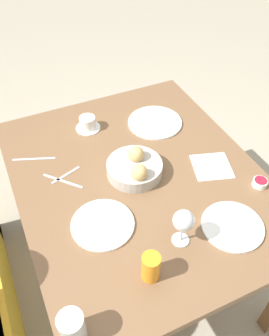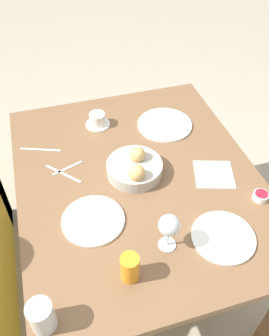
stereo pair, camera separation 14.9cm
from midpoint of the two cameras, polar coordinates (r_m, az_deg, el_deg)
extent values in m
plane|color=#A89E89|center=(2.11, 2.55, -15.74)|extent=(10.00, 10.00, 0.00)
cube|color=brown|center=(1.52, 3.42, -1.98)|extent=(1.23, 1.01, 0.03)
cube|color=brown|center=(2.29, 9.17, 3.92)|extent=(0.06, 0.06, 0.72)
cube|color=brown|center=(2.13, -13.73, -0.69)|extent=(0.06, 0.06, 0.72)
cylinder|color=#B2ADA3|center=(1.50, 2.86, -0.21)|extent=(0.24, 0.24, 0.05)
sphere|color=tan|center=(1.41, 3.40, -0.95)|extent=(0.07, 0.07, 0.07)
sphere|color=tan|center=(1.49, 3.31, 2.04)|extent=(0.07, 0.07, 0.07)
cylinder|color=white|center=(1.36, 17.18, -10.71)|extent=(0.23, 0.23, 0.01)
cylinder|color=white|center=(1.77, 7.30, 6.83)|extent=(0.27, 0.27, 0.01)
cylinder|color=white|center=(1.35, -3.49, -8.52)|extent=(0.24, 0.24, 0.01)
cylinder|color=orange|center=(1.18, 3.01, -15.90)|extent=(0.06, 0.06, 0.11)
cylinder|color=silver|center=(1.13, -10.75, -22.58)|extent=(0.08, 0.08, 0.11)
cylinder|color=silver|center=(1.30, 8.53, -12.27)|extent=(0.06, 0.06, 0.00)
cylinder|color=silver|center=(1.27, 8.72, -11.29)|extent=(0.01, 0.01, 0.07)
sphere|color=silver|center=(1.21, 9.11, -9.29)|extent=(0.08, 0.08, 0.08)
cylinder|color=white|center=(1.76, -3.48, 6.91)|extent=(0.12, 0.12, 0.01)
cylinder|color=white|center=(1.74, -3.53, 7.76)|extent=(0.08, 0.08, 0.06)
cylinder|color=white|center=(1.52, 22.28, -4.35)|extent=(0.06, 0.06, 0.03)
cylinder|color=#A3192D|center=(1.51, 22.44, -3.96)|extent=(0.05, 0.05, 0.00)
cube|color=#B7B7BC|center=(1.66, -12.41, 2.77)|extent=(0.08, 0.18, 0.00)
cube|color=#B7B7BC|center=(1.53, -8.63, -1.06)|extent=(0.15, 0.13, 0.00)
cube|color=#B7B7BC|center=(1.55, -8.04, -0.16)|extent=(0.06, 0.14, 0.00)
cube|color=white|center=(1.56, 15.32, -1.12)|extent=(0.20, 0.20, 0.00)
camera|label=1|loc=(0.07, -87.13, 2.85)|focal=38.00mm
camera|label=2|loc=(0.07, 92.87, -2.85)|focal=38.00mm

